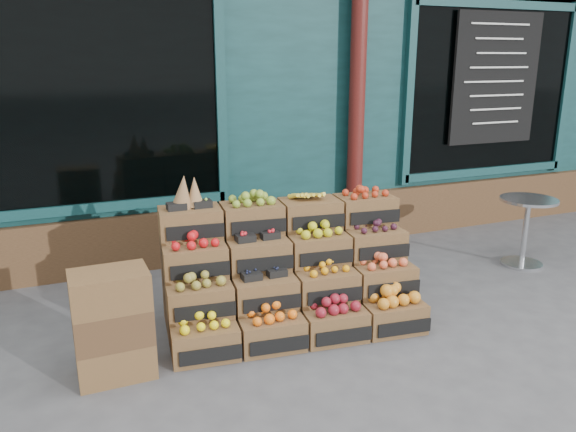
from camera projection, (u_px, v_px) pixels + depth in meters
name	position (u px, v px, depth m)	size (l,w,h in m)	color
ground	(345.00, 338.00, 4.47)	(60.00, 60.00, 0.00)	#4A4A4D
shop_facade	(187.00, 41.00, 8.37)	(12.00, 6.24, 4.80)	#103738
crate_display	(288.00, 277.00, 4.68)	(2.12, 1.21, 1.27)	brown
spare_crates	(113.00, 325.00, 3.85)	(0.52, 0.37, 0.77)	brown
bistro_table	(526.00, 224.00, 5.93)	(0.59, 0.59, 0.74)	#BABDC2
shopkeeper	(71.00, 171.00, 6.09)	(0.71, 0.46, 1.94)	#1D6637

